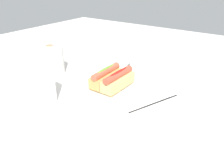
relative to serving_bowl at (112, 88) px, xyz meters
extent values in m
plane|color=beige|center=(-0.01, 0.01, -0.02)|extent=(2.40, 2.40, 0.00)
cylinder|color=silver|center=(0.00, 0.00, 0.00)|extent=(0.27, 0.27, 0.03)
torus|color=silver|center=(0.00, 0.00, 0.01)|extent=(0.27, 0.27, 0.01)
cube|color=#DBB270|center=(0.00, -0.03, 0.04)|extent=(0.15, 0.05, 0.04)
cylinder|color=#A84733|center=(0.00, -0.03, 0.06)|extent=(0.15, 0.03, 0.03)
ellipsoid|color=red|center=(0.00, -0.03, 0.07)|extent=(0.11, 0.01, 0.01)
cube|color=tan|center=(0.00, 0.03, 0.04)|extent=(0.15, 0.05, 0.04)
cylinder|color=#BC563D|center=(0.00, 0.03, 0.06)|extent=(0.15, 0.03, 0.03)
ellipsoid|color=olive|center=(0.00, 0.03, 0.07)|extent=(0.11, 0.01, 0.01)
cylinder|color=white|center=(0.23, 0.02, 0.03)|extent=(0.07, 0.07, 0.09)
cylinder|color=silver|center=(0.23, 0.02, 0.01)|extent=(0.06, 0.06, 0.06)
cylinder|color=white|center=(-0.01, 0.32, 0.05)|extent=(0.11, 0.11, 0.13)
cylinder|color=#997A5B|center=(-0.01, 0.32, 0.11)|extent=(0.03, 0.03, 0.00)
cube|color=white|center=(-0.22, 0.15, 0.06)|extent=(0.12, 0.06, 0.15)
cylinder|color=black|center=(0.02, -0.17, -0.02)|extent=(0.20, 0.09, 0.01)
camera|label=1|loc=(-0.61, -0.43, 0.39)|focal=35.51mm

